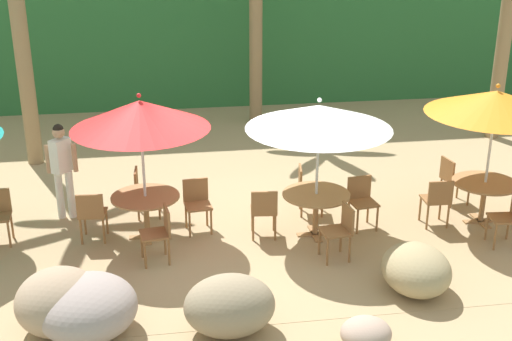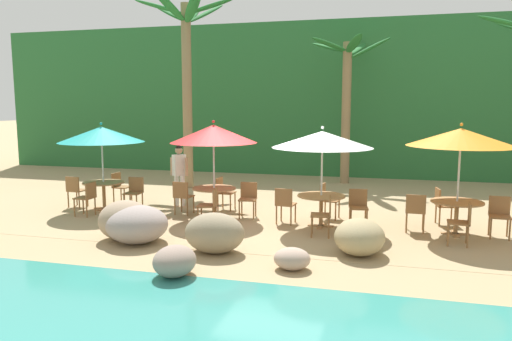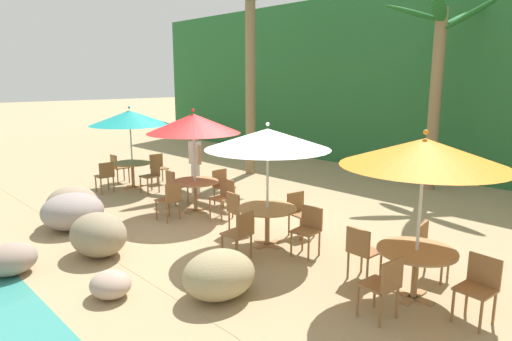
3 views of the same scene
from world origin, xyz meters
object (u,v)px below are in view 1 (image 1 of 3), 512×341
Objects in this scene: chair_white_seaward at (361,198)px; umbrella_white at (319,117)px; chair_white_left at (264,209)px; dining_table_white at (316,201)px; chair_red_inland at (143,189)px; dining_table_orange at (485,189)px; umbrella_red at (140,115)px; chair_white_inland at (306,186)px; umbrella_orange at (496,102)px; dining_table_red at (146,203)px; chair_red_seaward at (197,201)px; chair_red_left at (92,213)px; chair_red_right at (160,230)px; chair_orange_inland at (452,177)px; waiter_in_white at (62,164)px; chair_white_right at (341,228)px; chair_orange_left at (437,199)px; chair_orange_right at (510,215)px.

umbrella_white is at bearing -166.06° from chair_white_seaward.
dining_table_white is at bearing -0.36° from chair_white_left.
dining_table_orange is at bearing -11.13° from chair_red_inland.
umbrella_red is at bearing 173.34° from dining_table_white.
umbrella_white is (2.78, -1.17, 1.51)m from chair_red_inland.
chair_white_inland is 0.36× the size of umbrella_orange.
dining_table_red is 1.26× the size of chair_white_left.
umbrella_white is 2.68× the size of chair_white_inland.
chair_red_seaward and chair_red_left have the same top height.
chair_red_right and chair_white_inland have the same top height.
dining_table_white is (3.59, -0.30, 0.10)m from chair_red_left.
chair_orange_inland is at bearing 14.83° from chair_red_right.
chair_red_right is at bearing -167.94° from chair_white_seaward.
chair_red_seaward is 0.51× the size of waiter_in_white.
umbrella_orange is 1.51m from dining_table_orange.
chair_white_right is (2.08, -1.34, 0.00)m from chair_red_seaward.
umbrella_orange is at bearing -90.00° from dining_table_orange.
umbrella_red is at bearing 178.18° from chair_white_seaward.
chair_red_inland is 5.51m from chair_orange_inland.
chair_orange_inland is 1.00× the size of chair_orange_left.
umbrella_orange is at bearing -11.13° from chair_red_inland.
chair_red_seaward is 4.85m from dining_table_orange.
chair_orange_left is (2.93, -0.02, 0.00)m from chair_white_left.
chair_orange_inland is at bearing 5.86° from dining_table_red.
umbrella_orange is (2.74, 0.88, 1.61)m from chair_white_right.
chair_white_seaward is 1.70m from chair_white_left.
chair_white_seaward is 0.51× the size of waiter_in_white.
dining_table_white is (2.73, -0.32, 0.00)m from dining_table_red.
chair_orange_inland is (6.31, 0.58, 0.00)m from chair_red_left.
umbrella_red is 6.00m from chair_orange_right.
chair_orange_inland is at bearing -3.06° from chair_red_inland.
umbrella_red reaches higher than chair_white_inland.
chair_red_left is at bearing -62.69° from waiter_in_white.
chair_white_left is 3.88m from chair_orange_right.
dining_table_white is at bearing 0.00° from umbrella_white.
chair_orange_right is at bearing -15.30° from umbrella_white.
chair_red_right is (0.21, -0.83, -1.58)m from umbrella_red.
chair_red_left is 3.94m from chair_white_right.
dining_table_red is 1.90m from chair_white_left.
chair_white_seaward is 1.00× the size of chair_orange_left.
chair_red_left is 1.00× the size of chair_orange_left.
chair_red_seaward and chair_red_right have the same top height.
umbrella_white is at bearing -0.36° from chair_white_left.
dining_table_orange is (6.52, -0.25, 0.10)m from chair_red_left.
chair_orange_inland is at bearing 34.04° from chair_white_right.
chair_red_inland is 1.00× the size of chair_white_right.
umbrella_orange reaches higher than chair_orange_right.
dining_table_red is 1.00× the size of dining_table_white.
umbrella_white is at bearing -22.87° from chair_red_inland.
umbrella_orange reaches higher than chair_white_seaward.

